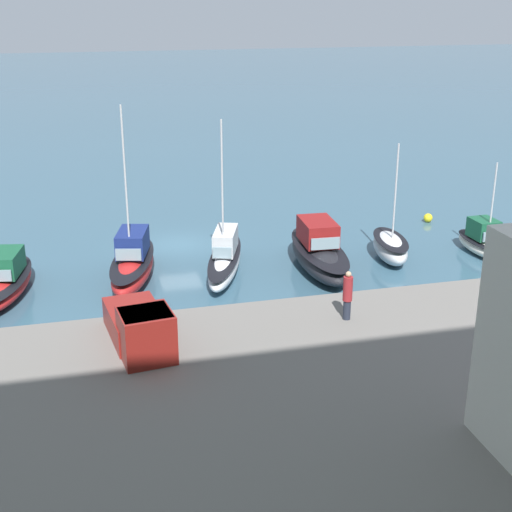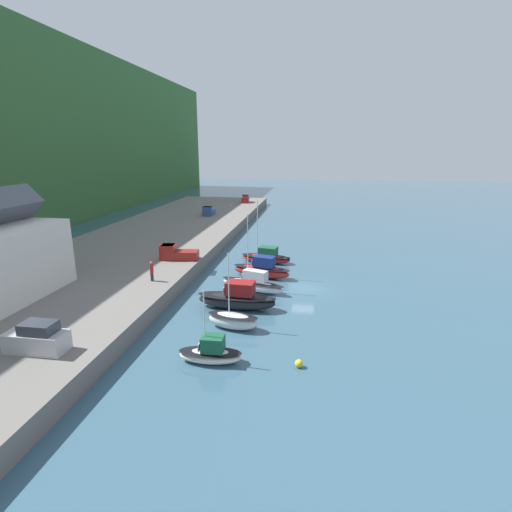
% 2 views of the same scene
% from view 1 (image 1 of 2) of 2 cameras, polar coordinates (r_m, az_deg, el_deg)
% --- Properties ---
extents(ground_plane, '(320.00, 320.00, 0.00)m').
position_cam_1_polar(ground_plane, '(44.12, -6.15, 0.95)').
color(ground_plane, '#385B70').
extents(quay_promenade, '(137.69, 23.35, 1.66)m').
position_cam_1_polar(quay_promenade, '(22.06, 3.86, -18.07)').
color(quay_promenade, slate).
rests_on(quay_promenade, ground_plane).
extents(moored_boat_0, '(2.03, 4.80, 5.58)m').
position_cam_1_polar(moored_boat_0, '(44.10, 17.76, 1.08)').
color(moored_boat_0, white).
rests_on(moored_boat_0, ground_plane).
extents(moored_boat_1, '(2.59, 4.88, 6.86)m').
position_cam_1_polar(moored_boat_1, '(41.75, 10.68, 0.72)').
color(moored_boat_1, silver).
rests_on(moored_boat_1, ground_plane).
extents(moored_boat_2, '(2.84, 8.01, 2.80)m').
position_cam_1_polar(moored_boat_2, '(39.57, 5.03, 0.28)').
color(moored_boat_2, black).
rests_on(moored_boat_2, ground_plane).
extents(moored_boat_3, '(3.98, 7.76, 8.59)m').
position_cam_1_polar(moored_boat_3, '(38.96, -2.50, -0.20)').
color(moored_boat_3, white).
rests_on(moored_boat_3, ground_plane).
extents(moored_boat_4, '(3.77, 7.63, 9.44)m').
position_cam_1_polar(moored_boat_4, '(38.57, -9.83, -0.54)').
color(moored_boat_4, red).
rests_on(moored_boat_4, ground_plane).
extents(moored_boat_5, '(3.70, 7.34, 2.21)m').
position_cam_1_polar(moored_boat_5, '(38.50, -19.58, -1.84)').
color(moored_boat_5, red).
rests_on(moored_boat_5, ground_plane).
extents(pickup_truck_1, '(2.51, 4.93, 1.90)m').
position_cam_1_polar(pickup_truck_1, '(27.74, -9.19, -5.68)').
color(pickup_truck_1, maroon).
rests_on(pickup_truck_1, quay_promenade).
extents(person_on_quay, '(0.40, 0.40, 2.14)m').
position_cam_1_polar(person_on_quay, '(29.81, 7.34, -3.10)').
color(person_on_quay, '#232838').
rests_on(person_on_quay, quay_promenade).
extents(mooring_buoy_0, '(0.60, 0.60, 0.60)m').
position_cam_1_polar(mooring_buoy_0, '(49.45, 13.60, 2.99)').
color(mooring_buoy_0, yellow).
rests_on(mooring_buoy_0, ground_plane).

